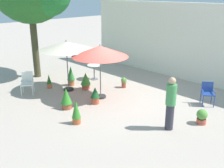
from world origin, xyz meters
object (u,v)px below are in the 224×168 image
(patio_chair_1, at_px, (208,92))
(potted_plant_2, at_px, (49,81))
(potted_plant_5, at_px, (86,80))
(patio_umbrella_1, at_px, (66,46))
(potted_plant_6, at_px, (76,112))
(potted_plant_0, at_px, (124,82))
(patio_chair_0, at_px, (27,81))
(potted_plant_4, at_px, (66,98))
(potted_plant_3, at_px, (202,116))
(potted_plant_1, at_px, (95,95))
(potted_plant_7, at_px, (71,75))
(standing_person, at_px, (171,103))
(patio_umbrella_0, at_px, (100,52))
(cafe_table_0, at_px, (94,69))

(patio_chair_1, bearing_deg, potted_plant_2, -150.26)
(potted_plant_2, xyz_separation_m, potted_plant_5, (1.26, 1.10, 0.10))
(patio_umbrella_1, height_order, potted_plant_6, patio_umbrella_1)
(potted_plant_0, bearing_deg, patio_chair_0, -124.17)
(potted_plant_2, distance_m, potted_plant_4, 2.54)
(potted_plant_3, bearing_deg, potted_plant_0, 170.00)
(patio_umbrella_1, xyz_separation_m, potted_plant_4, (1.58, -1.22, -1.55))
(patio_chair_0, distance_m, potted_plant_1, 3.15)
(patio_chair_1, bearing_deg, potted_plant_7, -156.04)
(potted_plant_2, xyz_separation_m, potted_plant_4, (2.42, -0.76, 0.11))
(potted_plant_3, relative_size, standing_person, 0.29)
(potted_plant_7, height_order, standing_person, standing_person)
(potted_plant_4, distance_m, potted_plant_5, 2.20)
(patio_umbrella_1, height_order, standing_person, patio_umbrella_1)
(patio_umbrella_0, relative_size, cafe_table_0, 3.04)
(potted_plant_0, xyz_separation_m, potted_plant_5, (-1.06, -1.36, 0.14))
(patio_chair_1, bearing_deg, potted_plant_6, -116.05)
(potted_plant_1, bearing_deg, patio_umbrella_1, 175.79)
(potted_plant_2, distance_m, potted_plant_5, 1.67)
(patio_umbrella_1, distance_m, potted_plant_2, 1.92)
(potted_plant_1, xyz_separation_m, potted_plant_7, (-2.40, 0.61, 0.13))
(patio_chair_1, bearing_deg, patio_chair_0, -143.54)
(patio_umbrella_0, relative_size, standing_person, 1.30)
(potted_plant_5, bearing_deg, potted_plant_4, -58.08)
(potted_plant_1, relative_size, standing_person, 0.39)
(patio_umbrella_0, xyz_separation_m, potted_plant_5, (-1.22, 0.21, -1.52))
(patio_umbrella_1, relative_size, potted_plant_7, 2.49)
(patio_chair_0, xyz_separation_m, potted_plant_7, (0.45, 1.94, -0.05))
(potted_plant_0, bearing_deg, patio_chair_1, 14.15)
(potted_plant_4, bearing_deg, potted_plant_7, 140.07)
(patio_chair_1, distance_m, potted_plant_0, 3.68)
(cafe_table_0, relative_size, potted_plant_7, 0.81)
(standing_person, bearing_deg, potted_plant_0, 153.75)
(patio_chair_1, height_order, potted_plant_7, potted_plant_7)
(patio_chair_0, xyz_separation_m, patio_chair_1, (5.92, 4.37, -0.02))
(potted_plant_2, relative_size, potted_plant_5, 0.85)
(potted_plant_3, height_order, standing_person, standing_person)
(potted_plant_3, distance_m, standing_person, 1.36)
(cafe_table_0, distance_m, standing_person, 5.78)
(potted_plant_2, height_order, potted_plant_4, potted_plant_4)
(potted_plant_3, height_order, potted_plant_4, potted_plant_4)
(patio_umbrella_0, height_order, patio_chair_0, patio_umbrella_0)
(potted_plant_2, xyz_separation_m, standing_person, (5.99, 0.65, 0.59))
(potted_plant_7, bearing_deg, potted_plant_2, -113.41)
(standing_person, bearing_deg, potted_plant_1, -174.04)
(potted_plant_1, bearing_deg, potted_plant_2, -173.62)
(potted_plant_2, distance_m, standing_person, 6.05)
(potted_plant_0, xyz_separation_m, potted_plant_2, (-2.31, -2.46, 0.05))
(potted_plant_6, bearing_deg, potted_plant_0, 109.67)
(potted_plant_3, xyz_separation_m, potted_plant_7, (-6.13, -0.79, 0.23))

